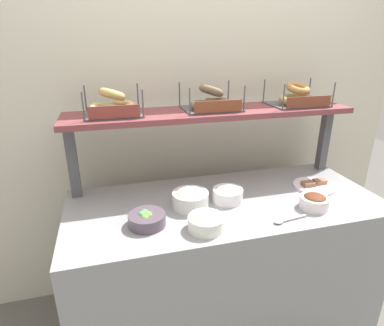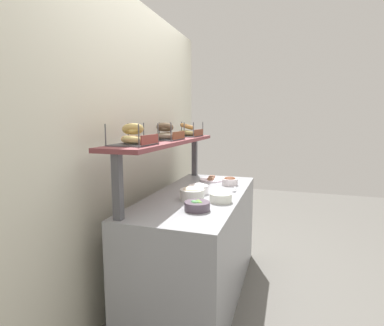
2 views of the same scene
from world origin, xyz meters
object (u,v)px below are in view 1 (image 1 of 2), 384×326
at_px(bowl_cream_cheese, 228,194).
at_px(bowl_potato_salad, 190,198).
at_px(bowl_chocolate_spread, 314,201).
at_px(serving_plate_white, 314,185).
at_px(bowl_scallion_spread, 206,222).
at_px(bagel_basket_everything, 297,97).
at_px(bowl_veggie_mix, 147,219).
at_px(bagel_basket_plain, 113,106).
at_px(serving_spoon_near_plate, 285,220).
at_px(bagel_basket_poppy, 210,101).

bearing_deg(bowl_cream_cheese, bowl_potato_salad, -176.18).
distance_m(bowl_chocolate_spread, serving_plate_white, 0.26).
xyz_separation_m(bowl_scallion_spread, bagel_basket_everything, (0.71, 0.50, 0.44)).
bearing_deg(bowl_chocolate_spread, bowl_cream_cheese, 155.01).
bearing_deg(bowl_veggie_mix, bowl_scallion_spread, -22.38).
relative_size(bowl_cream_cheese, bagel_basket_plain, 0.54).
relative_size(bowl_veggie_mix, bagel_basket_plain, 0.58).
relative_size(bowl_veggie_mix, serving_plate_white, 0.73).
distance_m(bowl_scallion_spread, serving_spoon_near_plate, 0.38).
height_order(bowl_cream_cheese, serving_spoon_near_plate, bowl_cream_cheese).
bearing_deg(serving_plate_white, bowl_potato_salad, -177.06).
bearing_deg(bowl_chocolate_spread, serving_plate_white, 54.59).
height_order(bowl_cream_cheese, bagel_basket_everything, bagel_basket_everything).
bearing_deg(bagel_basket_poppy, serving_spoon_near_plate, -69.84).
xyz_separation_m(bowl_scallion_spread, bowl_chocolate_spread, (0.58, 0.04, -0.00)).
distance_m(bowl_chocolate_spread, bagel_basket_plain, 1.13).
height_order(bowl_veggie_mix, bowl_cream_cheese, bowl_cream_cheese).
xyz_separation_m(bowl_potato_salad, serving_spoon_near_plate, (0.39, -0.25, -0.04)).
distance_m(bowl_veggie_mix, serving_plate_white, 0.99).
distance_m(bowl_cream_cheese, bagel_basket_everything, 0.73).
xyz_separation_m(bowl_potato_salad, bowl_veggie_mix, (-0.24, -0.11, -0.02)).
bearing_deg(bowl_cream_cheese, bowl_chocolate_spread, -24.99).
bearing_deg(bowl_veggie_mix, bowl_chocolate_spread, -4.07).
relative_size(serving_plate_white, serving_spoon_near_plate, 1.30).
relative_size(serving_plate_white, bagel_basket_plain, 0.81).
bearing_deg(bowl_scallion_spread, bowl_veggie_mix, 157.62).
distance_m(serving_plate_white, bagel_basket_poppy, 0.77).
bearing_deg(bagel_basket_poppy, bowl_scallion_spread, -109.25).
distance_m(bowl_cream_cheese, bagel_basket_plain, 0.75).
relative_size(bowl_scallion_spread, bowl_cream_cheese, 1.03).
bearing_deg(bowl_scallion_spread, bowl_cream_cheese, 50.22).
bearing_deg(bagel_basket_poppy, bowl_cream_cheese, -87.50).
bearing_deg(bowl_scallion_spread, bagel_basket_everything, 34.92).
bearing_deg(bagel_basket_everything, bowl_veggie_mix, -157.78).
bearing_deg(serving_plate_white, bowl_veggie_mix, -171.39).
distance_m(bowl_veggie_mix, bagel_basket_poppy, 0.74).
xyz_separation_m(bowl_cream_cheese, bowl_chocolate_spread, (0.39, -0.18, -0.01)).
bearing_deg(bagel_basket_poppy, bowl_potato_salad, -123.33).
bearing_deg(bowl_veggie_mix, bowl_potato_salad, 25.13).
bearing_deg(bagel_basket_everything, bagel_basket_poppy, 178.85).
distance_m(bowl_veggie_mix, serving_spoon_near_plate, 0.64).
xyz_separation_m(bowl_veggie_mix, bowl_cream_cheese, (0.44, 0.12, 0.01)).
distance_m(bowl_veggie_mix, bowl_chocolate_spread, 0.84).
height_order(bowl_chocolate_spread, serving_plate_white, bowl_chocolate_spread).
bearing_deg(bowl_veggie_mix, serving_spoon_near_plate, -12.54).
bearing_deg(bowl_scallion_spread, bagel_basket_plain, 124.27).
xyz_separation_m(bowl_scallion_spread, bowl_cream_cheese, (0.19, 0.23, 0.00)).
distance_m(serving_spoon_near_plate, bagel_basket_everything, 0.78).
bearing_deg(bowl_cream_cheese, bagel_basket_plain, 152.29).
height_order(bowl_potato_salad, bowl_cream_cheese, bowl_potato_salad).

